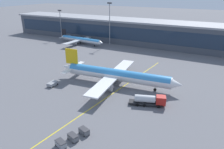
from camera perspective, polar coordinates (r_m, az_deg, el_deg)
ground_plane at (r=70.27m, az=-4.00°, el=-5.57°), size 700.00×700.00×0.00m
apron_lead_in_line at (r=70.13m, az=-0.49°, el=-5.57°), size 9.83×79.47×0.01m
terminal_building at (r=137.23m, az=7.99°, el=11.19°), size 193.19×20.51×14.43m
main_airliner at (r=76.19m, az=1.22°, el=-0.09°), size 45.64×36.34×11.50m
fuel_tanker at (r=64.61m, az=10.05°, el=-6.75°), size 11.05×5.70×3.25m
pushback_tug at (r=79.22m, az=-15.67°, el=-2.39°), size 2.55×3.95×1.40m
baggage_cart_0 at (r=50.52m, az=-13.53°, el=-17.55°), size 3.00×2.31×1.48m
baggage_cart_1 at (r=51.75m, az=-10.39°, el=-16.16°), size 3.00×2.31×1.48m
baggage_cart_2 at (r=53.15m, az=-7.45°, el=-14.79°), size 3.00×2.31×1.48m
commuter_jet_near at (r=136.26m, az=-8.37°, el=9.24°), size 34.19×27.37×8.18m
apron_light_mast_0 at (r=153.51m, az=-13.60°, el=13.57°), size 2.80×0.50×19.29m
apron_light_mast_2 at (r=131.79m, az=-0.65°, el=14.17°), size 2.80×0.50×25.03m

